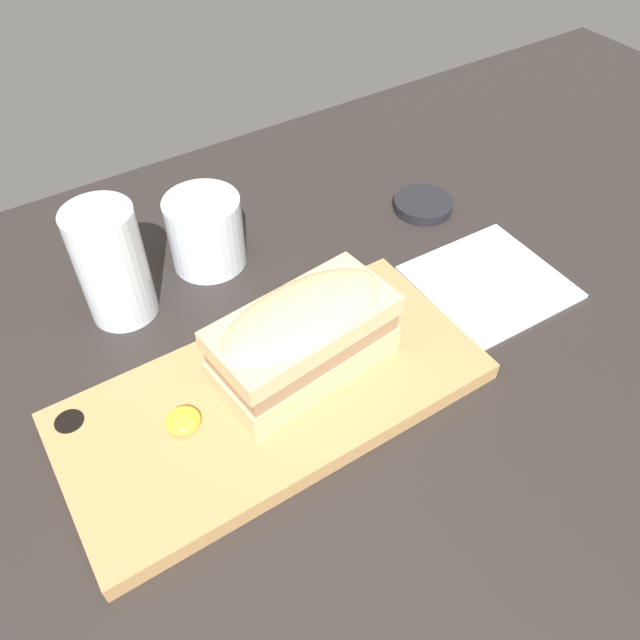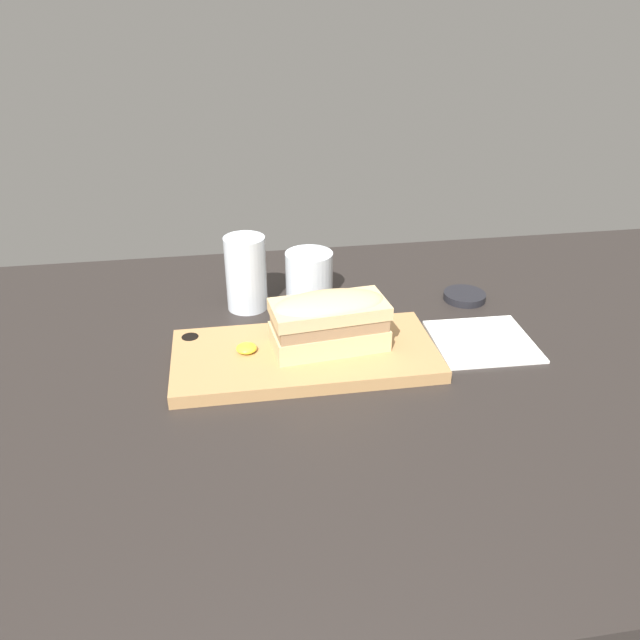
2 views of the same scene
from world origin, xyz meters
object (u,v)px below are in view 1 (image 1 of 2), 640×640
(serving_board, at_px, (273,395))
(wine_glass, at_px, (206,234))
(sandwich, at_px, (303,335))
(napkin, at_px, (489,282))
(condiment_dish, at_px, (423,205))
(water_glass, at_px, (114,271))

(serving_board, xyz_separation_m, wine_glass, (0.04, 0.21, 0.03))
(sandwich, height_order, napkin, sandwich)
(wine_glass, height_order, napkin, wine_glass)
(condiment_dish, bearing_deg, serving_board, -152.78)
(serving_board, relative_size, condiment_dish, 5.24)
(serving_board, relative_size, wine_glass, 4.62)
(sandwich, bearing_deg, condiment_dish, 29.40)
(wine_glass, bearing_deg, condiment_dish, -11.51)
(serving_board, bearing_deg, wine_glass, 79.85)
(water_glass, distance_m, wine_glass, 0.11)
(serving_board, height_order, napkin, serving_board)
(water_glass, height_order, napkin, water_glass)
(sandwich, relative_size, water_glass, 1.36)
(water_glass, xyz_separation_m, condiment_dish, (0.38, -0.03, -0.05))
(water_glass, distance_m, napkin, 0.40)
(water_glass, bearing_deg, wine_glass, 11.88)
(napkin, bearing_deg, condiment_dish, 80.14)
(wine_glass, relative_size, condiment_dish, 1.14)
(wine_glass, distance_m, condiment_dish, 0.28)
(sandwich, distance_m, condiment_dish, 0.31)
(serving_board, bearing_deg, condiment_dish, 27.22)
(sandwich, xyz_separation_m, water_glass, (-0.11, 0.18, -0.01))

